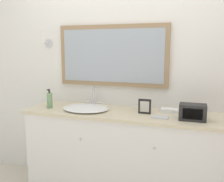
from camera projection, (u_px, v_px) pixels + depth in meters
wall_back at (130, 70)px, 2.59m from camera, size 8.00×0.18×2.55m
vanity_counter at (123, 156)px, 2.46m from camera, size 1.93×0.53×0.89m
sink_basin at (86, 108)px, 2.48m from camera, size 0.46×0.43×0.20m
soap_bottle at (50, 100)px, 2.54m from camera, size 0.06×0.06×0.20m
appliance_box at (193, 112)px, 2.12m from camera, size 0.22×0.14×0.14m
picture_frame at (145, 106)px, 2.32m from camera, size 0.12×0.01×0.14m
hand_towel_near_sink at (170, 110)px, 2.38m from camera, size 0.16×0.11×0.04m
metal_tray at (160, 117)px, 2.20m from camera, size 0.14×0.10×0.01m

